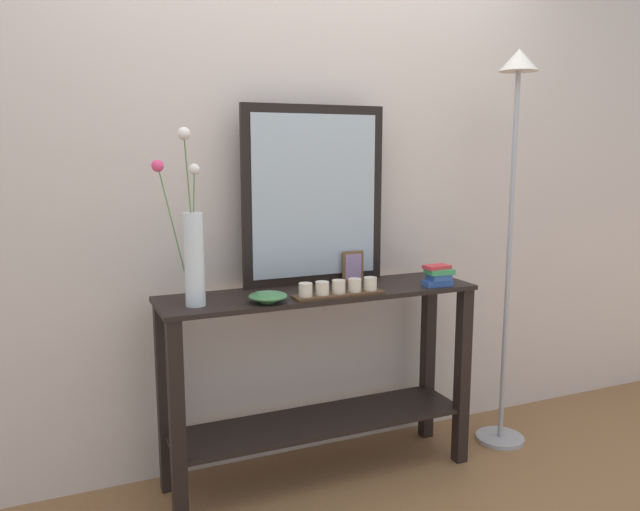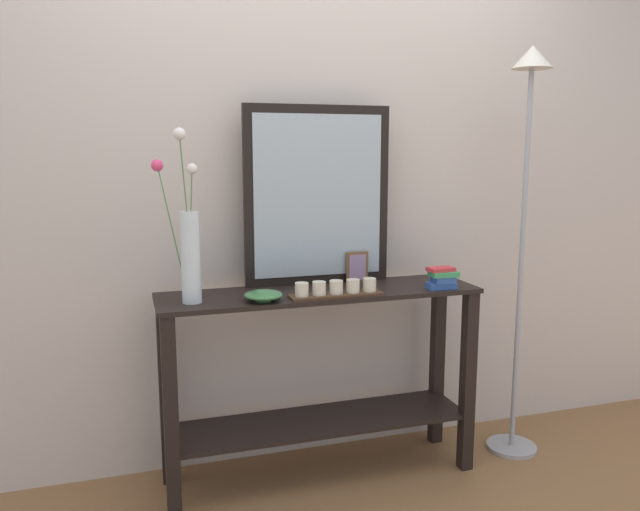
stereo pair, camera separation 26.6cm
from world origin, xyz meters
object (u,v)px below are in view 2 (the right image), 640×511
object	(u,v)px
floor_lamp	(525,186)
candle_tray	(336,290)
mirror_leaning	(318,196)
decorative_bowl	(263,295)
tall_vase_left	(189,245)
console_table	(320,363)
book_stack	(442,278)
picture_frame_small	(357,267)

from	to	relation	value
floor_lamp	candle_tray	bearing A→B (deg)	-175.60
mirror_leaning	decorative_bowl	distance (m)	0.55
decorative_bowl	floor_lamp	world-z (taller)	floor_lamp
tall_vase_left	candle_tray	distance (m)	0.62
tall_vase_left	console_table	bearing A→B (deg)	4.59
mirror_leaning	candle_tray	world-z (taller)	mirror_leaning
candle_tray	decorative_bowl	distance (m)	0.30
candle_tray	console_table	bearing A→B (deg)	104.74
mirror_leaning	console_table	bearing A→B (deg)	-104.01
mirror_leaning	floor_lamp	world-z (taller)	floor_lamp
mirror_leaning	book_stack	bearing A→B (deg)	-29.05
picture_frame_small	decorative_bowl	xyz separation A→B (m)	(-0.49, -0.23, -0.05)
console_table	candle_tray	world-z (taller)	candle_tray
mirror_leaning	picture_frame_small	size ratio (longest dim) A/B	5.64
console_table	candle_tray	bearing A→B (deg)	-75.26
console_table	picture_frame_small	world-z (taller)	picture_frame_small
decorative_bowl	floor_lamp	size ratio (longest dim) A/B	0.08
mirror_leaning	floor_lamp	xyz separation A→B (m)	(0.94, -0.20, 0.04)
tall_vase_left	picture_frame_small	size ratio (longest dim) A/B	4.84
console_table	mirror_leaning	world-z (taller)	mirror_leaning
floor_lamp	console_table	bearing A→B (deg)	177.15
console_table	tall_vase_left	world-z (taller)	tall_vase_left
decorative_bowl	floor_lamp	distance (m)	1.31
decorative_bowl	book_stack	world-z (taller)	book_stack
console_table	mirror_leaning	distance (m)	0.74
candle_tray	picture_frame_small	size ratio (longest dim) A/B	2.79
candle_tray	floor_lamp	world-z (taller)	floor_lamp
mirror_leaning	picture_frame_small	bearing A→B (deg)	-10.63
picture_frame_small	decorative_bowl	distance (m)	0.54
console_table	decorative_bowl	bearing A→B (deg)	-157.82
decorative_bowl	mirror_leaning	bearing A→B (deg)	40.18
candle_tray	picture_frame_small	distance (m)	0.30
mirror_leaning	tall_vase_left	world-z (taller)	mirror_leaning
book_stack	floor_lamp	distance (m)	0.60
tall_vase_left	decorative_bowl	bearing A→B (deg)	-13.41
console_table	book_stack	distance (m)	0.65
console_table	mirror_leaning	size ratio (longest dim) A/B	1.75
picture_frame_small	floor_lamp	xyz separation A→B (m)	(0.76, -0.17, 0.36)
book_stack	tall_vase_left	bearing A→B (deg)	176.07
mirror_leaning	candle_tray	bearing A→B (deg)	-91.24
book_stack	console_table	bearing A→B (deg)	167.25
tall_vase_left	floor_lamp	size ratio (longest dim) A/B	0.36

